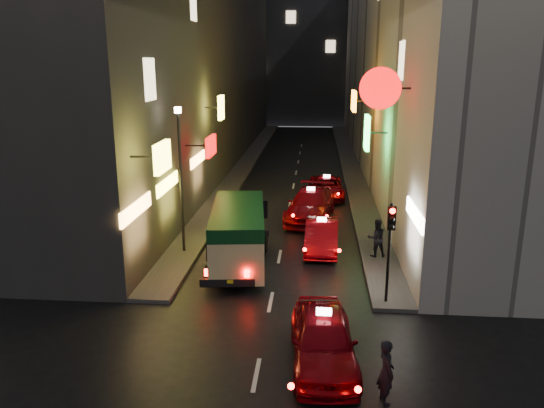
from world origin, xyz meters
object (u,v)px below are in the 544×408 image
(traffic_light, at_px, (391,232))
(lamp_post, at_px, (181,171))
(taxi_near, at_px, (323,335))
(pedestrian_crossing, at_px, (386,368))
(minibus, at_px, (238,230))

(traffic_light, bearing_deg, lamp_post, 151.09)
(taxi_near, relative_size, traffic_light, 1.60)
(pedestrian_crossing, height_order, traffic_light, traffic_light)
(minibus, relative_size, traffic_light, 1.72)
(traffic_light, bearing_deg, pedestrian_crossing, -97.46)
(pedestrian_crossing, height_order, lamp_post, lamp_post)
(minibus, xyz_separation_m, traffic_light, (5.59, -3.28, 1.11))
(pedestrian_crossing, bearing_deg, taxi_near, 27.60)
(minibus, height_order, taxi_near, minibus)
(taxi_near, bearing_deg, traffic_light, 59.45)
(minibus, height_order, pedestrian_crossing, minibus)
(lamp_post, bearing_deg, minibus, -25.65)
(pedestrian_crossing, relative_size, traffic_light, 0.54)
(minibus, relative_size, pedestrian_crossing, 3.19)
(pedestrian_crossing, distance_m, lamp_post, 12.71)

